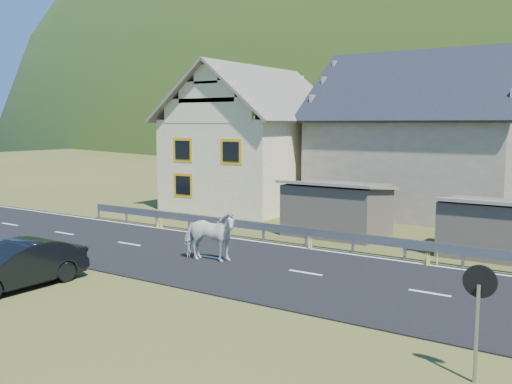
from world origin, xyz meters
The scene contains 12 objects.
ground centered at (0.00, 0.00, 0.00)m, with size 160.00×160.00×0.00m, color #363E16.
road centered at (0.00, 0.00, 0.02)m, with size 60.00×7.00×0.04m, color black.
lane_markings centered at (0.00, 0.00, 0.04)m, with size 60.00×6.60×0.01m, color silver.
guardrail centered at (0.00, 3.68, 0.56)m, with size 28.10×0.09×0.75m.
shed_left centered at (-2.00, 6.50, 1.10)m, with size 4.30×3.30×2.40m, color brown.
shed_right centered at (4.50, 6.00, 1.00)m, with size 3.80×2.90×2.20m, color brown.
house_cream centered at (-10.00, 12.00, 4.36)m, with size 7.80×9.80×8.30m.
house_stone_a centered at (-1.00, 15.00, 4.63)m, with size 10.80×9.80×8.90m.
conifer_patch centered at (-55.00, 110.00, 6.00)m, with size 76.00×50.00×28.00m, color black.
horse centered at (-3.57, -0.46, 0.93)m, with size 2.12×0.96×1.79m, color silver.
car centered at (-6.33, -6.09, 0.68)m, with size 1.45×4.16×1.37m, color black.
traffic_mirror centered at (6.35, -5.00, 1.64)m, with size 0.62×0.17×2.24m.
Camera 1 is at (8.56, -15.80, 4.83)m, focal length 40.00 mm.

